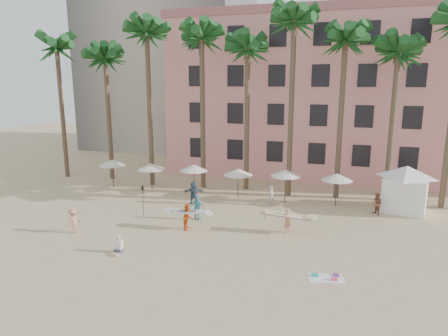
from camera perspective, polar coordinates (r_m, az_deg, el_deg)
ground at (r=22.64m, az=-3.65°, el=-13.17°), size 120.00×120.00×0.00m
pink_hotel at (r=45.18m, az=16.55°, el=9.65°), size 35.00×14.00×16.00m
palm_row at (r=34.93m, az=5.76°, el=17.60°), size 44.40×5.40×16.30m
umbrella_row at (r=34.05m, az=-1.23°, el=-0.22°), size 22.50×2.70×2.73m
cabana at (r=33.23m, az=24.53°, el=-2.14°), size 5.41×5.41×3.50m
beach_towel at (r=21.53m, az=14.43°, el=-14.90°), size 1.98×1.37×0.14m
carrier_yellow at (r=26.51m, az=9.08°, el=-7.17°), size 3.07×0.99×1.67m
carrier_white at (r=26.95m, az=-5.20°, el=-6.80°), size 2.77×0.93×1.73m
beachgoers at (r=29.84m, az=-2.20°, el=-4.94°), size 20.21×10.57×1.87m
paddle at (r=30.03m, az=-11.51°, el=-4.02°), size 0.18×0.04×2.23m
seated_man at (r=24.25m, az=-14.90°, el=-10.89°), size 0.45×0.78×1.01m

